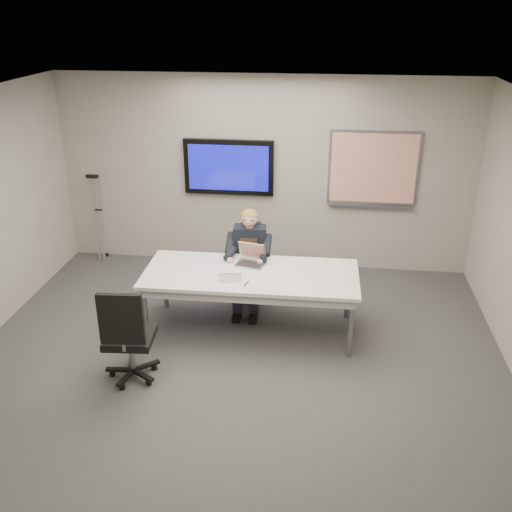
# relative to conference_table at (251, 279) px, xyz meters

# --- Properties ---
(floor) EXTENTS (6.00, 6.00, 0.02)m
(floor) POSITION_rel_conference_table_xyz_m (-0.08, -1.01, -0.69)
(floor) COLOR #343436
(floor) RESTS_ON ground
(ceiling) EXTENTS (6.00, 6.00, 0.02)m
(ceiling) POSITION_rel_conference_table_xyz_m (-0.08, -1.01, 2.11)
(ceiling) COLOR silver
(ceiling) RESTS_ON wall_back
(wall_back) EXTENTS (6.00, 0.02, 2.80)m
(wall_back) POSITION_rel_conference_table_xyz_m (-0.08, 1.99, 0.71)
(wall_back) COLOR gray
(wall_back) RESTS_ON ground
(wall_front) EXTENTS (6.00, 0.02, 2.80)m
(wall_front) POSITION_rel_conference_table_xyz_m (-0.08, -4.01, 0.71)
(wall_front) COLOR gray
(wall_front) RESTS_ON ground
(conference_table) EXTENTS (2.53, 1.08, 0.77)m
(conference_table) POSITION_rel_conference_table_xyz_m (0.00, 0.00, 0.00)
(conference_table) COLOR silver
(conference_table) RESTS_ON ground
(tv_display) EXTENTS (1.30, 0.09, 0.80)m
(tv_display) POSITION_rel_conference_table_xyz_m (-0.58, 1.93, 0.81)
(tv_display) COLOR black
(tv_display) RESTS_ON wall_back
(whiteboard) EXTENTS (1.25, 0.08, 1.10)m
(whiteboard) POSITION_rel_conference_table_xyz_m (1.47, 1.96, 0.84)
(whiteboard) COLOR gray
(whiteboard) RESTS_ON wall_back
(office_chair_far) EXTENTS (0.53, 0.53, 0.95)m
(office_chair_far) POSITION_rel_conference_table_xyz_m (-0.11, 0.76, -0.39)
(office_chair_far) COLOR black
(office_chair_far) RESTS_ON ground
(office_chair_near) EXTENTS (0.57, 0.57, 1.12)m
(office_chair_near) POSITION_rel_conference_table_xyz_m (-1.11, -1.16, -0.34)
(office_chair_near) COLOR black
(office_chair_near) RESTS_ON ground
(seated_person) EXTENTS (0.42, 0.72, 1.32)m
(seated_person) POSITION_rel_conference_table_xyz_m (-0.11, 0.52, -0.15)
(seated_person) COLOR #1C1F2F
(seated_person) RESTS_ON office_chair_far
(crutch) EXTENTS (0.28, 0.55, 1.45)m
(crutch) POSITION_rel_conference_table_xyz_m (-2.56, 1.80, 0.03)
(crutch) COLOR #AAACB2
(crutch) RESTS_ON ground
(laptop) EXTENTS (0.38, 0.38, 0.24)m
(laptop) POSITION_rel_conference_table_xyz_m (-0.03, 0.27, 0.15)
(laptop) COLOR #A9A9AB
(laptop) RESTS_ON conference_table
(name_tent) EXTENTS (0.26, 0.11, 0.10)m
(name_tent) POSITION_rel_conference_table_xyz_m (-0.20, -0.25, 0.14)
(name_tent) COLOR white
(name_tent) RESTS_ON conference_table
(pen) EXTENTS (0.05, 0.14, 0.01)m
(pen) POSITION_rel_conference_table_xyz_m (-0.01, -0.30, 0.09)
(pen) COLOR black
(pen) RESTS_ON conference_table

